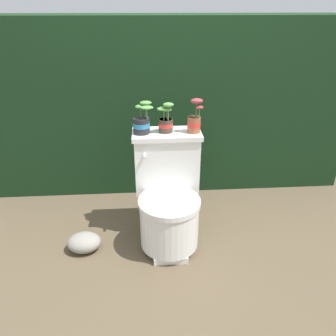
{
  "coord_description": "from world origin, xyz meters",
  "views": [
    {
      "loc": [
        -0.19,
        -1.75,
        1.49
      ],
      "look_at": [
        -0.06,
        0.12,
        0.55
      ],
      "focal_mm": 35.0,
      "sensor_mm": 36.0,
      "label": 1
    }
  ],
  "objects_px": {
    "toilet": "(168,197)",
    "potted_plant_midleft": "(166,121)",
    "potted_plant_left": "(142,122)",
    "potted_plant_middle": "(194,121)",
    "garden_stone": "(84,242)"
  },
  "relations": [
    {
      "from": "potted_plant_left",
      "to": "potted_plant_middle",
      "type": "bearing_deg",
      "value": -1.73
    },
    {
      "from": "potted_plant_midleft",
      "to": "potted_plant_middle",
      "type": "height_order",
      "value": "potted_plant_middle"
    },
    {
      "from": "potted_plant_middle",
      "to": "potted_plant_left",
      "type": "bearing_deg",
      "value": 178.27
    },
    {
      "from": "toilet",
      "to": "potted_plant_left",
      "type": "xyz_separation_m",
      "value": [
        -0.16,
        0.13,
        0.48
      ]
    },
    {
      "from": "potted_plant_left",
      "to": "potted_plant_midleft",
      "type": "xyz_separation_m",
      "value": [
        0.15,
        0.01,
        -0.0
      ]
    },
    {
      "from": "potted_plant_left",
      "to": "garden_stone",
      "type": "height_order",
      "value": "potted_plant_left"
    },
    {
      "from": "potted_plant_midleft",
      "to": "potted_plant_middle",
      "type": "xyz_separation_m",
      "value": [
        0.18,
        -0.02,
        0.0
      ]
    },
    {
      "from": "potted_plant_midleft",
      "to": "garden_stone",
      "type": "xyz_separation_m",
      "value": [
        -0.57,
        -0.22,
        -0.76
      ]
    },
    {
      "from": "toilet",
      "to": "potted_plant_midleft",
      "type": "height_order",
      "value": "potted_plant_midleft"
    },
    {
      "from": "potted_plant_left",
      "to": "garden_stone",
      "type": "relative_size",
      "value": 0.91
    },
    {
      "from": "toilet",
      "to": "potted_plant_middle",
      "type": "bearing_deg",
      "value": 34.66
    },
    {
      "from": "potted_plant_left",
      "to": "potted_plant_middle",
      "type": "distance_m",
      "value": 0.33
    },
    {
      "from": "toilet",
      "to": "garden_stone",
      "type": "height_order",
      "value": "toilet"
    },
    {
      "from": "toilet",
      "to": "potted_plant_middle",
      "type": "distance_m",
      "value": 0.53
    },
    {
      "from": "potted_plant_left",
      "to": "potted_plant_midleft",
      "type": "bearing_deg",
      "value": 2.82
    }
  ]
}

